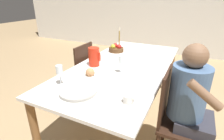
% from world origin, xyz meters
% --- Properties ---
extents(ground_plane, '(20.00, 20.00, 0.00)m').
position_xyz_m(ground_plane, '(0.00, 0.00, 0.00)').
color(ground_plane, tan).
extents(wall_back, '(10.00, 0.06, 2.60)m').
position_xyz_m(wall_back, '(0.00, 3.25, 1.30)').
color(wall_back, white).
rests_on(wall_back, ground_plane).
extents(dining_table, '(1.00, 2.11, 0.76)m').
position_xyz_m(dining_table, '(0.00, 0.00, 0.67)').
color(dining_table, white).
rests_on(dining_table, ground_plane).
extents(chair_person_side, '(0.42, 0.42, 0.94)m').
position_xyz_m(chair_person_side, '(0.68, -0.40, 0.50)').
color(chair_person_side, '#331E14').
rests_on(chair_person_side, ground_plane).
extents(chair_opposite, '(0.42, 0.42, 0.94)m').
position_xyz_m(chair_opposite, '(-0.68, -0.01, 0.50)').
color(chair_opposite, '#331E14').
rests_on(chair_opposite, ground_plane).
extents(person_seated, '(0.39, 0.41, 1.19)m').
position_xyz_m(person_seated, '(0.77, -0.40, 0.70)').
color(person_seated, '#33333D').
rests_on(person_seated, ground_plane).
extents(red_pitcher, '(0.15, 0.12, 0.22)m').
position_xyz_m(red_pitcher, '(-0.30, -0.18, 0.87)').
color(red_pitcher, red).
rests_on(red_pitcher, dining_table).
extents(wine_glass_water, '(0.06, 0.06, 0.19)m').
position_xyz_m(wine_glass_water, '(0.07, -0.24, 0.90)').
color(wine_glass_water, white).
rests_on(wine_glass_water, dining_table).
extents(wine_glass_juice, '(0.06, 0.06, 0.19)m').
position_xyz_m(wine_glass_juice, '(-0.32, -0.73, 0.90)').
color(wine_glass_juice, white).
rests_on(wine_glass_juice, dining_table).
extents(teacup_near_person, '(0.12, 0.12, 0.07)m').
position_xyz_m(teacup_near_person, '(0.34, -0.74, 0.79)').
color(teacup_near_person, silver).
rests_on(teacup_near_person, dining_table).
extents(teacup_across, '(0.12, 0.12, 0.07)m').
position_xyz_m(teacup_across, '(-0.34, 0.00, 0.79)').
color(teacup_across, silver).
rests_on(teacup_across, dining_table).
extents(serving_tray, '(0.32, 0.32, 0.03)m').
position_xyz_m(serving_tray, '(-0.09, -0.77, 0.78)').
color(serving_tray, '#B7B2A8').
rests_on(serving_tray, dining_table).
extents(bread_plate, '(0.21, 0.21, 0.09)m').
position_xyz_m(bread_plate, '(-0.18, -0.45, 0.79)').
color(bread_plate, silver).
rests_on(bread_plate, dining_table).
extents(fruit_bowl, '(0.21, 0.21, 0.11)m').
position_xyz_m(fruit_bowl, '(-0.30, 0.44, 0.80)').
color(fruit_bowl, brown).
rests_on(fruit_bowl, dining_table).
extents(candlestick_tall, '(0.06, 0.06, 0.32)m').
position_xyz_m(candlestick_tall, '(-0.34, 0.64, 0.88)').
color(candlestick_tall, olive).
rests_on(candlestick_tall, dining_table).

